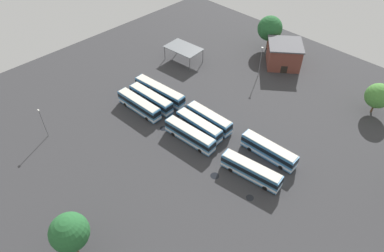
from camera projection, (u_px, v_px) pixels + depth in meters
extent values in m
plane|color=#333335|center=(200.00, 132.00, 78.53)|extent=(112.04, 112.04, 0.00)
cube|color=teal|center=(139.00, 105.00, 82.93)|extent=(12.78, 3.01, 3.07)
cube|color=beige|center=(138.00, 100.00, 81.85)|extent=(12.26, 2.79, 0.14)
cube|color=black|center=(139.00, 103.00, 82.60)|extent=(12.84, 3.05, 0.98)
cube|color=silver|center=(139.00, 108.00, 83.51)|extent=(12.84, 3.05, 0.61)
cube|color=black|center=(157.00, 115.00, 79.36)|extent=(0.15, 2.03, 1.13)
cylinder|color=black|center=(154.00, 114.00, 82.49)|extent=(1.01, 0.34, 1.00)
cylinder|color=black|center=(147.00, 119.00, 81.24)|extent=(1.01, 0.34, 1.00)
cylinder|color=black|center=(133.00, 100.00, 86.41)|extent=(1.01, 0.34, 1.00)
cylinder|color=black|center=(125.00, 105.00, 85.16)|extent=(1.01, 0.34, 1.00)
cube|color=teal|center=(151.00, 99.00, 84.65)|extent=(12.96, 3.09, 3.07)
cube|color=beige|center=(150.00, 94.00, 83.57)|extent=(12.44, 2.87, 0.14)
cube|color=black|center=(151.00, 97.00, 84.32)|extent=(13.03, 3.13, 0.98)
cube|color=silver|center=(151.00, 102.00, 85.23)|extent=(13.03, 3.13, 0.61)
cube|color=black|center=(170.00, 108.00, 81.07)|extent=(0.16, 2.03, 1.13)
cylinder|color=black|center=(166.00, 108.00, 84.20)|extent=(1.01, 0.35, 1.00)
cylinder|color=black|center=(159.00, 112.00, 82.95)|extent=(1.01, 0.35, 1.00)
cylinder|color=black|center=(144.00, 95.00, 88.15)|extent=(1.01, 0.35, 1.00)
cylinder|color=black|center=(137.00, 99.00, 86.89)|extent=(1.01, 0.35, 1.00)
cube|color=teal|center=(160.00, 92.00, 86.88)|extent=(15.10, 3.72, 3.07)
cube|color=beige|center=(159.00, 86.00, 85.80)|extent=(14.48, 3.48, 0.14)
cube|color=black|center=(160.00, 90.00, 86.55)|extent=(15.17, 3.77, 0.98)
cube|color=silver|center=(160.00, 94.00, 87.46)|extent=(15.17, 3.77, 0.61)
cube|color=black|center=(182.00, 102.00, 82.93)|extent=(0.23, 2.03, 1.13)
cube|color=#47474C|center=(155.00, 89.00, 87.66)|extent=(1.11, 2.59, 2.95)
cylinder|color=black|center=(177.00, 101.00, 86.22)|extent=(1.02, 0.38, 1.00)
cylinder|color=black|center=(170.00, 105.00, 84.93)|extent=(1.02, 0.38, 1.00)
cylinder|color=black|center=(150.00, 87.00, 90.62)|extent=(1.02, 0.38, 1.00)
cylinder|color=black|center=(144.00, 91.00, 89.33)|extent=(1.02, 0.38, 1.00)
cube|color=teal|center=(190.00, 135.00, 75.22)|extent=(12.67, 3.34, 3.07)
cube|color=beige|center=(190.00, 130.00, 74.14)|extent=(12.15, 3.11, 0.14)
cube|color=black|center=(190.00, 133.00, 74.89)|extent=(12.73, 3.39, 0.98)
cube|color=silver|center=(190.00, 138.00, 75.80)|extent=(12.73, 3.39, 0.61)
cube|color=black|center=(213.00, 147.00, 71.79)|extent=(0.20, 2.03, 1.13)
cylinder|color=black|center=(207.00, 145.00, 74.88)|extent=(1.02, 0.37, 1.00)
cylinder|color=black|center=(200.00, 151.00, 73.60)|extent=(1.02, 0.37, 1.00)
cylinder|color=black|center=(180.00, 129.00, 78.63)|extent=(1.02, 0.37, 1.00)
cylinder|color=black|center=(173.00, 134.00, 77.35)|extent=(1.02, 0.37, 1.00)
cube|color=teal|center=(199.00, 126.00, 77.35)|extent=(11.85, 2.78, 3.07)
cube|color=beige|center=(199.00, 121.00, 76.27)|extent=(11.38, 2.57, 0.14)
cube|color=black|center=(199.00, 125.00, 77.02)|extent=(11.91, 2.82, 0.98)
cube|color=silver|center=(199.00, 129.00, 77.93)|extent=(11.91, 2.82, 0.61)
cube|color=black|center=(219.00, 137.00, 73.96)|extent=(0.11, 2.03, 1.13)
cylinder|color=black|center=(214.00, 136.00, 77.01)|extent=(1.01, 0.33, 1.00)
cylinder|color=black|center=(208.00, 141.00, 75.78)|extent=(1.01, 0.33, 1.00)
cylinder|color=black|center=(190.00, 121.00, 80.72)|extent=(1.01, 0.33, 1.00)
cylinder|color=black|center=(184.00, 126.00, 79.49)|extent=(1.01, 0.33, 1.00)
cube|color=teal|center=(209.00, 119.00, 79.18)|extent=(11.83, 2.78, 3.07)
cube|color=beige|center=(209.00, 114.00, 78.10)|extent=(11.35, 2.57, 0.14)
cube|color=black|center=(209.00, 117.00, 78.85)|extent=(11.89, 2.82, 0.98)
cube|color=silver|center=(209.00, 122.00, 79.76)|extent=(11.89, 2.82, 0.61)
cube|color=black|center=(229.00, 129.00, 75.79)|extent=(0.11, 2.03, 1.13)
cylinder|color=black|center=(224.00, 128.00, 78.84)|extent=(1.01, 0.33, 1.00)
cylinder|color=black|center=(218.00, 133.00, 77.61)|extent=(1.01, 0.33, 1.00)
cylinder|color=black|center=(200.00, 114.00, 82.55)|extent=(1.01, 0.33, 1.00)
cylinder|color=black|center=(194.00, 118.00, 81.32)|extent=(1.01, 0.33, 1.00)
cube|color=teal|center=(251.00, 171.00, 67.75)|extent=(12.63, 4.25, 3.07)
cube|color=beige|center=(252.00, 165.00, 66.67)|extent=(12.11, 3.98, 0.14)
cube|color=black|center=(251.00, 169.00, 67.42)|extent=(12.70, 4.29, 0.98)
cube|color=silver|center=(251.00, 174.00, 68.33)|extent=(12.70, 4.29, 0.61)
cube|color=black|center=(281.00, 184.00, 64.62)|extent=(0.35, 2.02, 1.13)
cylinder|color=black|center=(270.00, 181.00, 67.64)|extent=(1.03, 0.44, 1.00)
cylinder|color=black|center=(265.00, 188.00, 66.28)|extent=(1.03, 0.44, 1.00)
cylinder|color=black|center=(237.00, 163.00, 71.02)|extent=(1.03, 0.44, 1.00)
cylinder|color=black|center=(231.00, 170.00, 69.66)|extent=(1.03, 0.44, 1.00)
cube|color=teal|center=(269.00, 151.00, 71.77)|extent=(12.39, 3.06, 3.07)
cube|color=beige|center=(270.00, 145.00, 70.69)|extent=(11.89, 2.84, 0.14)
cube|color=black|center=(269.00, 149.00, 71.44)|extent=(12.46, 3.10, 0.98)
cube|color=silver|center=(268.00, 153.00, 72.34)|extent=(12.46, 3.10, 0.61)
cube|color=black|center=(296.00, 164.00, 68.32)|extent=(0.16, 2.03, 1.13)
cylinder|color=black|center=(287.00, 161.00, 71.40)|extent=(1.01, 0.35, 1.00)
cylinder|color=black|center=(281.00, 167.00, 70.15)|extent=(1.01, 0.35, 1.00)
cylinder|color=black|center=(256.00, 144.00, 75.18)|extent=(1.01, 0.35, 1.00)
cylinder|color=black|center=(250.00, 149.00, 73.92)|extent=(1.01, 0.35, 1.00)
cube|color=brown|center=(284.00, 55.00, 97.54)|extent=(12.42, 12.45, 6.28)
cube|color=#4C4C51|center=(286.00, 44.00, 95.31)|extent=(13.16, 13.19, 0.36)
cube|color=black|center=(284.00, 70.00, 95.61)|extent=(1.44, 1.17, 2.20)
cube|color=slate|center=(184.00, 48.00, 98.27)|extent=(10.61, 7.20, 0.20)
cylinder|color=#59595B|center=(203.00, 56.00, 99.09)|extent=(0.20, 0.20, 4.09)
cylinder|color=#59595B|center=(190.00, 65.00, 95.80)|extent=(0.20, 0.20, 4.09)
cylinder|color=#59595B|center=(178.00, 45.00, 103.62)|extent=(0.20, 0.20, 4.09)
cylinder|color=#59595B|center=(165.00, 53.00, 100.33)|extent=(0.20, 0.20, 4.09)
cylinder|color=slate|center=(260.00, 62.00, 92.73)|extent=(0.16, 0.16, 8.33)
cube|color=silver|center=(262.00, 48.00, 89.81)|extent=(0.56, 0.28, 0.20)
cylinder|color=slate|center=(44.00, 124.00, 75.24)|extent=(0.16, 0.16, 7.28)
cube|color=silver|center=(38.00, 110.00, 72.67)|extent=(0.56, 0.28, 0.20)
cylinder|color=brown|center=(373.00, 108.00, 83.07)|extent=(0.44, 0.44, 2.38)
sphere|color=#478438|center=(378.00, 96.00, 80.59)|extent=(5.92, 5.92, 5.92)
cylinder|color=brown|center=(267.00, 43.00, 105.38)|extent=(0.44, 0.44, 3.43)
sphere|color=#235B2D|center=(270.00, 28.00, 102.15)|extent=(7.30, 7.30, 7.30)
cylinder|color=brown|center=(76.00, 247.00, 56.05)|extent=(0.44, 0.44, 3.43)
sphere|color=#235B2D|center=(69.00, 232.00, 53.12)|extent=(6.23, 6.23, 6.23)
cylinder|color=black|center=(229.00, 129.00, 79.41)|extent=(2.00, 2.00, 0.01)
cylinder|color=black|center=(163.00, 129.00, 79.48)|extent=(1.68, 1.68, 0.01)
cylinder|color=black|center=(215.00, 176.00, 69.14)|extent=(1.79, 1.79, 0.01)
cylinder|color=black|center=(187.00, 107.00, 85.16)|extent=(1.67, 1.67, 0.01)
cylinder|color=black|center=(250.00, 198.00, 65.22)|extent=(1.50, 1.50, 0.01)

